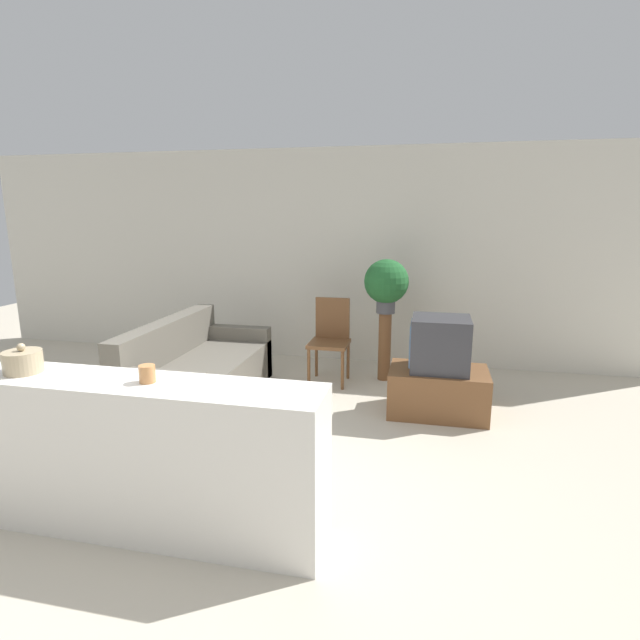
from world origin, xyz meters
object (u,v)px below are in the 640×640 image
object	(u,v)px
decorative_bowl	(23,361)
television	(440,344)
potted_plant	(386,283)
wooden_chair	(330,336)
couch	(196,374)

from	to	relation	value
decorative_bowl	television	bearing A→B (deg)	41.44
potted_plant	decorative_bowl	world-z (taller)	potted_plant
wooden_chair	couch	bearing A→B (deg)	-143.09
couch	potted_plant	distance (m)	2.29
television	potted_plant	size ratio (longest dim) A/B	0.90
television	couch	bearing A→B (deg)	-175.42
couch	wooden_chair	xyz separation A→B (m)	(1.22, 0.92, 0.24)
wooden_chair	potted_plant	xyz separation A→B (m)	(0.60, 0.18, 0.61)
wooden_chair	decorative_bowl	size ratio (longest dim) A/B	4.21
wooden_chair	potted_plant	world-z (taller)	potted_plant
couch	potted_plant	xyz separation A→B (m)	(1.83, 1.09, 0.85)
couch	wooden_chair	distance (m)	1.55
television	decorative_bowl	bearing A→B (deg)	-138.56
television	wooden_chair	distance (m)	1.41
decorative_bowl	potted_plant	bearing A→B (deg)	58.31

